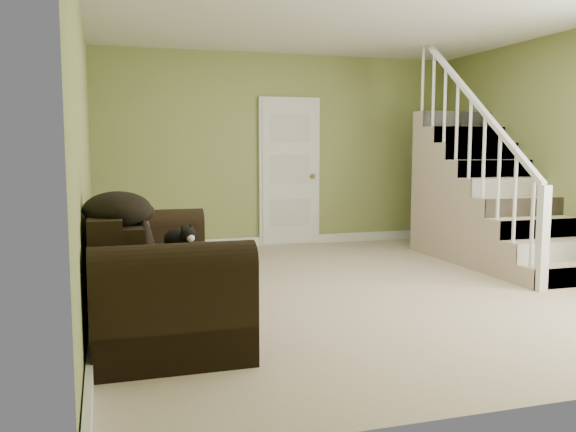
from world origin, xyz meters
TOP-DOWN VIEW (x-y plane):
  - floor at (0.00, 0.00)m, footprint 5.00×5.50m
  - ceiling at (0.00, 0.00)m, footprint 5.00×5.50m
  - wall_back at (0.00, 2.75)m, footprint 5.00×0.04m
  - wall_left at (-2.50, 0.00)m, footprint 0.04×5.50m
  - baseboard_back at (0.00, 2.72)m, footprint 5.00×0.04m
  - baseboard_left at (-2.47, 0.00)m, footprint 0.04×5.50m
  - baseboard_right at (2.47, 0.00)m, footprint 0.04×5.50m
  - door at (0.10, 2.71)m, footprint 0.86×0.12m
  - staircase at (1.99, 0.97)m, footprint 1.00×2.51m
  - sofa at (-2.02, -0.64)m, footprint 0.99×2.29m
  - side_table at (-2.10, 1.35)m, footprint 0.48×0.48m
  - cat at (-1.78, -0.30)m, footprint 0.33×0.52m
  - banana at (-1.75, -1.20)m, footprint 0.12×0.23m
  - throw_pillow at (-2.08, 0.07)m, footprint 0.27×0.48m
  - throw_blanket at (-2.28, -1.13)m, footprint 0.44×0.58m

SIDE VIEW (x-z plane):
  - floor at x=0.00m, z-range -0.01..0.01m
  - baseboard_back at x=0.00m, z-range 0.00..0.12m
  - baseboard_left at x=-2.47m, z-range 0.00..0.12m
  - baseboard_right at x=2.47m, z-range 0.00..0.12m
  - side_table at x=-2.10m, z-range -0.11..0.69m
  - sofa at x=-2.02m, z-range -0.11..0.80m
  - banana at x=-1.75m, z-range 0.49..0.55m
  - cat at x=-1.78m, z-range 0.46..0.72m
  - staircase at x=1.99m, z-range -0.77..2.05m
  - throw_pillow at x=-2.08m, z-range 0.45..0.92m
  - throw_blanket at x=-2.28m, z-range 0.82..1.06m
  - door at x=0.10m, z-range 0.00..2.02m
  - wall_back at x=0.00m, z-range 0.00..2.60m
  - wall_left at x=-2.50m, z-range 0.00..2.60m
  - ceiling at x=0.00m, z-range 2.60..2.60m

